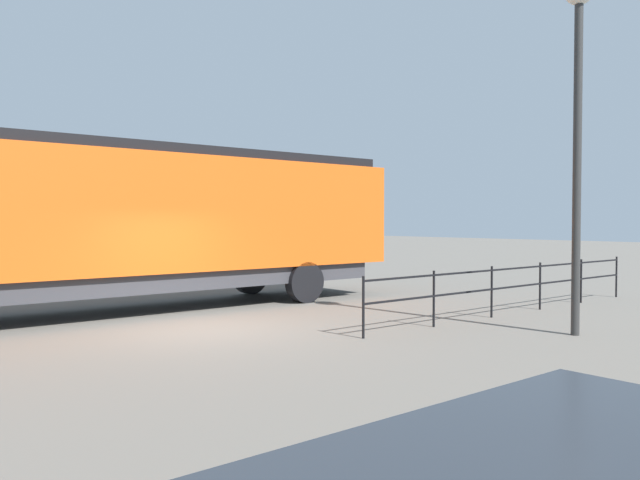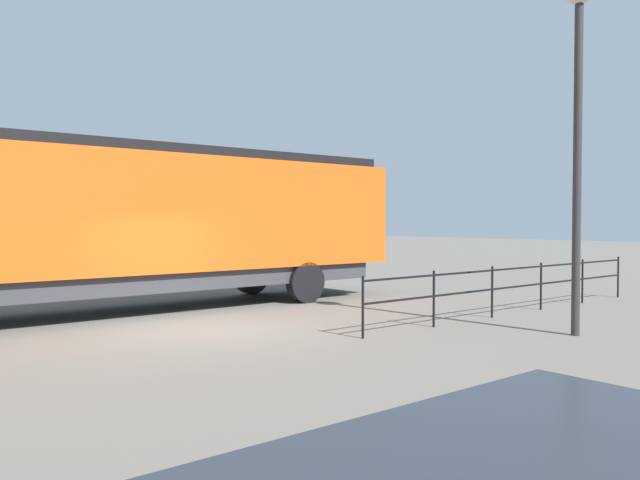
{
  "view_description": "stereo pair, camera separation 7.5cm",
  "coord_description": "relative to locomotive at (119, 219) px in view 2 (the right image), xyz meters",
  "views": [
    {
      "loc": [
        11.29,
        -6.3,
        2.21
      ],
      "look_at": [
        0.93,
        2.27,
        1.79
      ],
      "focal_mm": 35.47,
      "sensor_mm": 36.0,
      "label": 1
    },
    {
      "loc": [
        11.34,
        -6.24,
        2.21
      ],
      "look_at": [
        0.93,
        2.27,
        1.79
      ],
      "focal_mm": 35.47,
      "sensor_mm": 36.0,
      "label": 2
    }
  ],
  "objects": [
    {
      "name": "locomotive",
      "position": [
        0.0,
        0.0,
        0.0
      ],
      "size": [
        2.96,
        15.91,
        4.0
      ],
      "color": "#D15114",
      "rests_on": "ground_plane"
    },
    {
      "name": "lamp_post",
      "position": [
        8.44,
        5.62,
        2.73
      ],
      "size": [
        0.57,
        0.57,
        6.86
      ],
      "color": "#2D2D2D",
      "rests_on": "ground_plane"
    },
    {
      "name": "platform_fence",
      "position": [
        6.09,
        7.27,
        -1.49
      ],
      "size": [
        0.05,
        10.11,
        1.17
      ],
      "color": "black",
      "rests_on": "ground_plane"
    },
    {
      "name": "ground_plane",
      "position": [
        3.34,
        0.42,
        -2.26
      ],
      "size": [
        120.0,
        120.0,
        0.0
      ],
      "primitive_type": "plane",
      "color": "#666059"
    }
  ]
}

